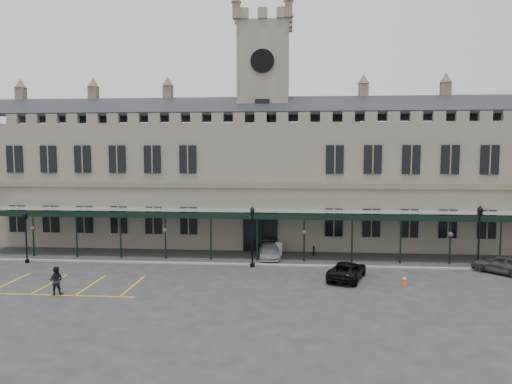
# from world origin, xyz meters

# --- Properties ---
(ground) EXTENTS (140.00, 140.00, 0.00)m
(ground) POSITION_xyz_m (0.00, 0.00, 0.00)
(ground) COLOR #2B2B2E
(station_building) EXTENTS (60.00, 10.36, 17.30)m
(station_building) POSITION_xyz_m (0.00, 15.91, 6.47)
(station_building) COLOR #6C655A
(station_building) RESTS_ON ground
(clock_tower) EXTENTS (5.60, 5.60, 24.80)m
(clock_tower) POSITION_xyz_m (0.00, 16.00, 13.11)
(clock_tower) COLOR #6C655A
(clock_tower) RESTS_ON ground
(canopy) EXTENTS (50.00, 4.10, 4.30)m
(canopy) POSITION_xyz_m (0.00, 7.46, 2.40)
(canopy) COLOR #8C9E93
(canopy) RESTS_ON ground
(kerb) EXTENTS (60.00, 0.40, 0.12)m
(kerb) POSITION_xyz_m (0.00, 5.50, 0.06)
(kerb) COLOR gray
(kerb) RESTS_ON ground
(parking_markings) EXTENTS (16.00, 6.00, 0.01)m
(parking_markings) POSITION_xyz_m (-14.00, -1.50, 0.00)
(parking_markings) COLOR gold
(parking_markings) RESTS_ON ground
(tree_behind_left) EXTENTS (6.00, 6.00, 16.00)m
(tree_behind_left) POSITION_xyz_m (-22.00, 25.00, 12.81)
(tree_behind_left) COLOR #332314
(tree_behind_left) RESTS_ON ground
(tree_behind_mid) EXTENTS (6.00, 6.00, 16.00)m
(tree_behind_mid) POSITION_xyz_m (8.00, 25.00, 12.81)
(tree_behind_mid) COLOR #332314
(tree_behind_mid) RESTS_ON ground
(tree_behind_right) EXTENTS (6.00, 6.00, 16.00)m
(tree_behind_right) POSITION_xyz_m (24.00, 25.00, 12.81)
(tree_behind_right) COLOR #332314
(tree_behind_right) RESTS_ON ground
(lamp_post_left) EXTENTS (0.41, 0.41, 4.39)m
(lamp_post_left) POSITION_xyz_m (-19.19, 4.80, 2.60)
(lamp_post_left) COLOR black
(lamp_post_left) RESTS_ON ground
(lamp_post_mid) EXTENTS (0.47, 0.47, 4.95)m
(lamp_post_mid) POSITION_xyz_m (-0.21, 4.96, 2.94)
(lamp_post_mid) COLOR black
(lamp_post_mid) RESTS_ON ground
(lamp_post_right) EXTENTS (0.49, 0.49, 5.15)m
(lamp_post_right) POSITION_xyz_m (17.57, 5.42, 3.06)
(lamp_post_right) COLOR black
(lamp_post_right) RESTS_ON ground
(traffic_cone) EXTENTS (0.40, 0.40, 0.64)m
(traffic_cone) POSITION_xyz_m (10.88, 0.96, 0.32)
(traffic_cone) COLOR #E84307
(traffic_cone) RESTS_ON ground
(sign_board) EXTENTS (0.66, 0.27, 1.17)m
(sign_board) POSITION_xyz_m (1.76, 9.35, 0.57)
(sign_board) COLOR black
(sign_board) RESTS_ON ground
(bollard_left) EXTENTS (0.16, 0.16, 0.91)m
(bollard_left) POSITION_xyz_m (-0.62, 9.19, 0.46)
(bollard_left) COLOR black
(bollard_left) RESTS_ON ground
(bollard_right) EXTENTS (0.15, 0.15, 0.86)m
(bollard_right) POSITION_xyz_m (4.92, 9.44, 0.43)
(bollard_right) COLOR black
(bollard_right) RESTS_ON ground
(car_taxi) EXTENTS (2.12, 4.44, 1.25)m
(car_taxi) POSITION_xyz_m (1.00, 8.33, 0.62)
(car_taxi) COLOR #A9ACB1
(car_taxi) RESTS_ON ground
(car_van) EXTENTS (3.55, 5.10, 1.29)m
(car_van) POSITION_xyz_m (7.00, 2.00, 0.65)
(car_van) COLOR black
(car_van) RESTS_ON ground
(car_right_a) EXTENTS (4.32, 4.32, 1.49)m
(car_right_a) POSITION_xyz_m (19.00, 4.40, 0.74)
(car_right_a) COLOR #33363A
(car_right_a) RESTS_ON ground
(person_b) EXTENTS (1.00, 0.83, 1.87)m
(person_b) POSITION_xyz_m (-12.30, -3.25, 0.93)
(person_b) COLOR black
(person_b) RESTS_ON ground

